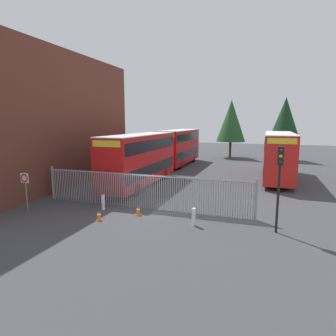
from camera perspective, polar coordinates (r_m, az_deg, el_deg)
The scene contains 14 objects.
ground_plane at distance 25.82m, azimuth 2.90°, elevation -3.04°, with size 100.00×100.00×0.00m, color #3D3D42.
depot_building_brick at distance 27.21m, azimuth -25.83°, elevation 8.45°, with size 7.79×19.76×11.09m, color brown.
palisade_fence at distance 18.34m, azimuth -5.19°, elevation -4.36°, with size 14.01×0.14×2.35m.
double_decker_bus_near_gate at distance 24.62m, azimuth -5.54°, elevation 2.05°, with size 2.54×10.81×4.42m.
double_decker_bus_behind_fence_left at distance 29.07m, azimuth 21.06°, elevation 2.57°, with size 2.54×10.81×4.42m.
double_decker_bus_behind_fence_right at distance 36.62m, azimuth 2.27°, elevation 4.43°, with size 2.54×10.81×4.42m.
bollard_near_left at distance 18.56m, azimuth -12.74°, elevation -6.64°, with size 0.20×0.20×0.95m, color silver.
bollard_center_front at distance 15.51m, azimuth 5.12°, elevation -9.63°, with size 0.20×0.20×0.95m, color silver.
traffic_cone_by_gate at distance 17.24m, azimuth -5.94°, elevation -8.33°, with size 0.34×0.34×0.59m.
traffic_cone_mid_forecourt at distance 16.72m, azimuth -13.54°, elevation -9.12°, with size 0.34×0.34×0.59m.
speed_limit_sign_post at distance 19.73m, azimuth -26.48°, elevation -2.57°, with size 0.60×0.14×2.40m.
traffic_light_kerbside at distance 14.87m, azimuth 21.23°, elevation -1.05°, with size 0.28×0.33×4.30m.
tree_tall_back at distance 43.87m, azimuth 22.20°, elevation 8.90°, with size 4.27×4.27×8.81m.
tree_short_side at distance 44.65m, azimuth 12.40°, elevation 9.10°, with size 4.31×4.31×8.65m.
Camera 1 is at (6.99, -16.24, 5.47)m, focal length 30.75 mm.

